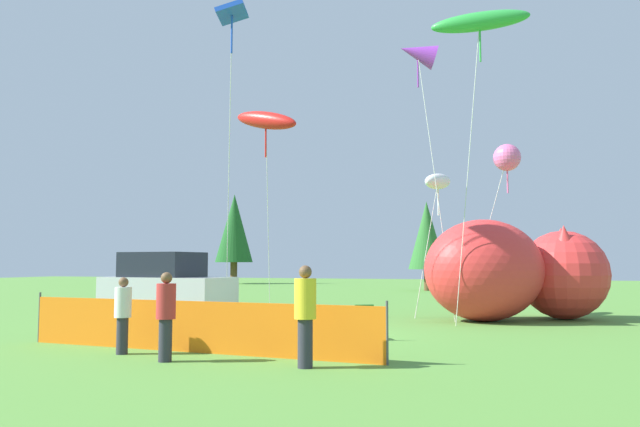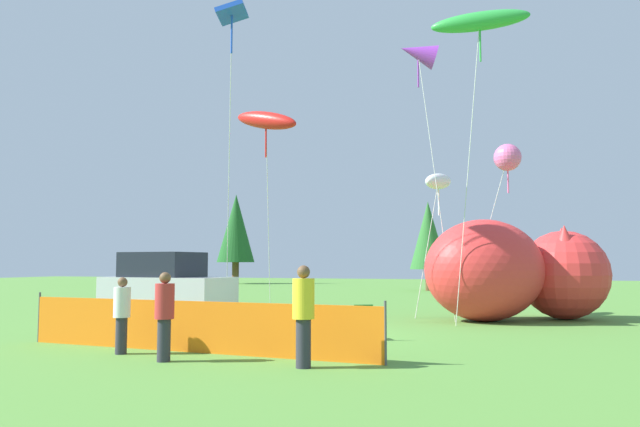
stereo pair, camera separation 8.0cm
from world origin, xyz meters
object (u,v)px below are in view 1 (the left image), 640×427
at_px(spectator_in_yellow_shirt, 305,312).
at_px(kite_blue_box, 232,20).
at_px(parked_car, 166,291).
at_px(folding_chair, 363,319).
at_px(kite_pink_octopus, 507,158).
at_px(kite_green_fish, 480,22).
at_px(kite_white_ghost, 438,182).
at_px(kite_purple_delta, 418,54).
at_px(inflatable_cat, 512,274).
at_px(kite_red_lizard, 266,121).
at_px(spectator_in_blue_shirt, 166,313).
at_px(spectator_in_green_shirt, 123,312).

distance_m(spectator_in_yellow_shirt, kite_blue_box, 11.51).
xyz_separation_m(parked_car, kite_blue_box, (1.77, 0.63, 8.44)).
distance_m(folding_chair, kite_pink_octopus, 10.14).
bearing_deg(folding_chair, kite_green_fish, -60.17).
bearing_deg(kite_pink_octopus, kite_white_ghost, 172.36).
bearing_deg(kite_purple_delta, inflatable_cat, -9.36).
xyz_separation_m(inflatable_cat, kite_green_fish, (-0.77, -2.29, 7.97)).
bearing_deg(inflatable_cat, spectator_in_yellow_shirt, -139.70).
xyz_separation_m(folding_chair, kite_white_ghost, (0.91, 8.31, 4.49)).
relative_size(kite_blue_box, kite_green_fish, 1.01).
bearing_deg(inflatable_cat, kite_purple_delta, 138.76).
bearing_deg(folding_chair, kite_red_lizard, 18.23).
height_order(parked_car, kite_green_fish, kite_green_fish).
bearing_deg(kite_white_ghost, inflatable_cat, -31.74).
relative_size(spectator_in_blue_shirt, kite_white_ghost, 0.32).
xyz_separation_m(spectator_in_yellow_shirt, spectator_in_blue_shirt, (-2.86, -0.15, -0.07)).
relative_size(inflatable_cat, kite_pink_octopus, 1.07).
xyz_separation_m(folding_chair, kite_pink_octopus, (3.45, 7.97, 5.22)).
bearing_deg(kite_purple_delta, folding_chair, -92.97).
bearing_deg(kite_white_ghost, spectator_in_blue_shirt, -106.41).
relative_size(spectator_in_green_shirt, kite_white_ghost, 0.30).
bearing_deg(spectator_in_green_shirt, kite_pink_octopus, 56.94).
relative_size(folding_chair, kite_pink_octopus, 0.14).
height_order(spectator_in_yellow_shirt, kite_blue_box, kite_blue_box).
bearing_deg(spectator_in_yellow_shirt, inflatable_cat, 72.18).
bearing_deg(kite_blue_box, kite_purple_delta, 47.02).
height_order(parked_car, kite_blue_box, kite_blue_box).
distance_m(inflatable_cat, kite_blue_box, 12.40).
height_order(parked_car, kite_white_ghost, kite_white_ghost).
relative_size(kite_purple_delta, kite_blue_box, 1.03).
bearing_deg(kite_pink_octopus, kite_blue_box, -142.78).
height_order(kite_blue_box, kite_green_fish, kite_blue_box).
distance_m(kite_red_lizard, kite_green_fish, 7.74).
bearing_deg(kite_blue_box, inflatable_cat, 30.67).
distance_m(kite_pink_octopus, kite_blue_box, 10.83).
relative_size(parked_car, spectator_in_yellow_shirt, 2.16).
distance_m(parked_car, kite_white_ghost, 10.92).
xyz_separation_m(kite_purple_delta, kite_pink_octopus, (3.07, 0.77, -3.95)).
height_order(folding_chair, kite_pink_octopus, kite_pink_octopus).
relative_size(kite_purple_delta, kite_pink_octopus, 1.66).
relative_size(inflatable_cat, kite_white_ghost, 1.22).
xyz_separation_m(spectator_in_yellow_shirt, kite_blue_box, (-4.61, 6.23, 8.51)).
bearing_deg(parked_car, kite_white_ghost, 50.29).
bearing_deg(kite_white_ghost, folding_chair, -96.26).
relative_size(spectator_in_green_shirt, kite_blue_box, 0.16).
xyz_separation_m(inflatable_cat, kite_pink_octopus, (-0.09, 1.29, 4.17)).
bearing_deg(inflatable_cat, kite_pink_octopus, 62.33).
height_order(kite_green_fish, kite_white_ghost, kite_green_fish).
bearing_deg(kite_red_lizard, kite_white_ghost, 36.53).
relative_size(spectator_in_green_shirt, spectator_in_yellow_shirt, 0.86).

